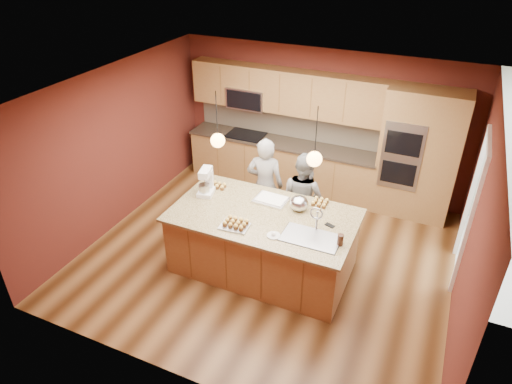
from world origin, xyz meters
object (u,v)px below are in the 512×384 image
at_px(island, 264,241).
at_px(mixing_bowl, 299,203).
at_px(person_left, 265,185).
at_px(person_right, 303,197).
at_px(stand_mixer, 206,183).

distance_m(island, mixing_bowl, 0.78).
bearing_deg(island, person_left, 112.57).
bearing_deg(mixing_bowl, person_right, 102.97).
height_order(person_left, stand_mixer, person_left).
bearing_deg(person_left, stand_mixer, 41.31).
xyz_separation_m(island, mixing_bowl, (0.41, 0.32, 0.59)).
relative_size(island, stand_mixer, 6.30).
xyz_separation_m(person_right, stand_mixer, (-1.29, -0.82, 0.38)).
xyz_separation_m(person_left, mixing_bowl, (0.82, -0.67, 0.25)).
bearing_deg(person_right, stand_mixer, 56.13).
bearing_deg(island, person_right, 75.78).
distance_m(stand_mixer, mixing_bowl, 1.46).
xyz_separation_m(person_right, mixing_bowl, (0.15, -0.67, 0.31)).
xyz_separation_m(person_left, person_right, (0.67, 0.00, -0.06)).
relative_size(person_left, person_right, 1.08).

